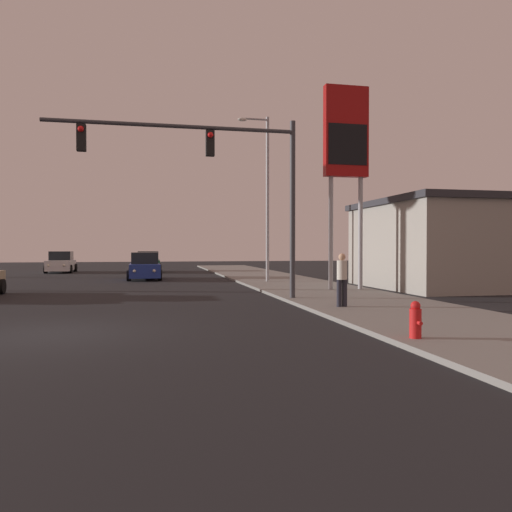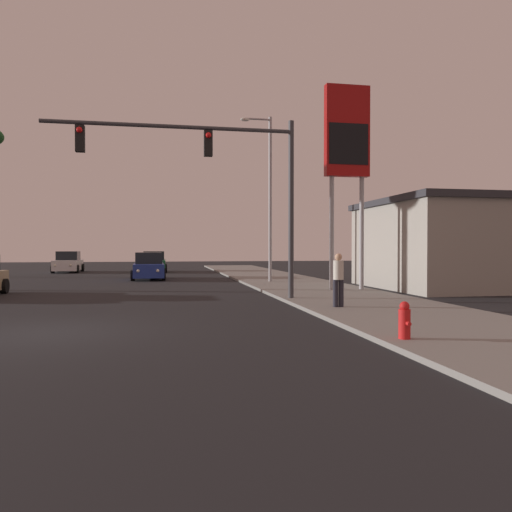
{
  "view_description": "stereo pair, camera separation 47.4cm",
  "coord_description": "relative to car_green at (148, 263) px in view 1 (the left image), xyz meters",
  "views": [
    {
      "loc": [
        2.22,
        -12.07,
        1.97
      ],
      "look_at": [
        6.56,
        8.38,
        1.62
      ],
      "focal_mm": 35.0,
      "sensor_mm": 36.0,
      "label": 1
    },
    {
      "loc": [
        2.68,
        -12.16,
        1.97
      ],
      "look_at": [
        6.56,
        8.38,
        1.62
      ],
      "focal_mm": 35.0,
      "sensor_mm": 36.0,
      "label": 2
    }
  ],
  "objects": [
    {
      "name": "traffic_light_mast",
      "position": [
        2.7,
        -23.41,
        4.04
      ],
      "size": [
        8.8,
        0.36,
        6.5
      ],
      "color": "#38383D",
      "rests_on": "sidewalk_right"
    },
    {
      "name": "street_lamp",
      "position": [
        6.34,
        -14.45,
        4.36
      ],
      "size": [
        1.74,
        0.24,
        9.0
      ],
      "color": "#99999E",
      "rests_on": "sidewalk_right"
    },
    {
      "name": "fire_hydrant",
      "position": [
        5.46,
        -31.85,
        -0.27
      ],
      "size": [
        0.24,
        0.34,
        0.76
      ],
      "color": "red",
      "rests_on": "sidewalk_right"
    },
    {
      "name": "car_blue",
      "position": [
        -0.17,
        -9.49,
        0.0
      ],
      "size": [
        2.04,
        4.33,
        1.68
      ],
      "rotation": [
        0.0,
        0.0,
        3.16
      ],
      "color": "navy",
      "rests_on": "ground"
    },
    {
      "name": "gas_station_sign",
      "position": [
        8.69,
        -20.23,
        5.86
      ],
      "size": [
        2.0,
        0.42,
        9.0
      ],
      "color": "#99999E",
      "rests_on": "sidewalk_right"
    },
    {
      "name": "car_green",
      "position": [
        0.0,
        0.0,
        0.0
      ],
      "size": [
        2.04,
        4.32,
        1.68
      ],
      "rotation": [
        0.0,
        0.0,
        3.14
      ],
      "color": "#195933",
      "rests_on": "ground"
    },
    {
      "name": "ground_plane",
      "position": [
        -2.04,
        -29.02,
        -0.76
      ],
      "size": [
        120.0,
        120.0,
        0.0
      ],
      "primitive_type": "plane",
      "color": "black"
    },
    {
      "name": "pedestrian_on_sidewalk",
      "position": [
        6.05,
        -26.39,
        0.27
      ],
      "size": [
        0.34,
        0.32,
        1.67
      ],
      "color": "#23232D",
      "rests_on": "sidewalk_right"
    },
    {
      "name": "car_white",
      "position": [
        -6.78,
        0.88,
        0.0
      ],
      "size": [
        2.04,
        4.33,
        1.68
      ],
      "rotation": [
        0.0,
        0.0,
        3.17
      ],
      "color": "silver",
      "rests_on": "ground"
    },
    {
      "name": "building_gas_station",
      "position": [
        15.96,
        -19.07,
        1.4
      ],
      "size": [
        10.3,
        8.3,
        4.3
      ],
      "color": "gray",
      "rests_on": "ground"
    },
    {
      "name": "sidewalk_right",
      "position": [
        7.46,
        -19.02,
        -0.7
      ],
      "size": [
        5.0,
        60.0,
        0.12
      ],
      "color": "gray",
      "rests_on": "ground"
    }
  ]
}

